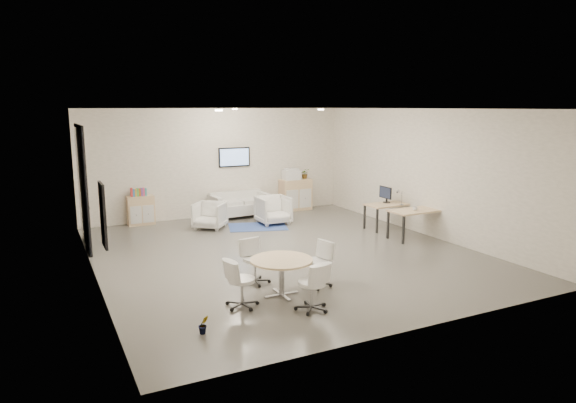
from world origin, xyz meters
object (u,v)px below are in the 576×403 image
Objects in this scene: sideboard_right at (296,195)px; desk_front at (417,213)px; desk_rear at (390,206)px; sideboard_left at (141,210)px; round_table at (281,264)px; armchair_right at (273,209)px; loveseat at (239,205)px; armchair_left at (210,214)px.

desk_front is (1.08, -4.53, 0.17)m from sideboard_right.
sideboard_left is at bearing 147.71° from desk_rear.
desk_rear is at bearing 34.07° from round_table.
armchair_right reaches higher than desk_rear.
armchair_right is (3.35, -1.53, 0.03)m from sideboard_left.
round_table is (1.15, -6.66, 0.17)m from sideboard_left.
armchair_left is at bearing -143.29° from loveseat.
sideboard_left is 2.83m from loveseat.
desk_rear is at bearing 87.35° from desk_front.
armchair_left is 5.42m from desk_front.
armchair_left reaches higher than desk_front.
armchair_right reaches higher than desk_front.
sideboard_right reaches higher than sideboard_left.
sideboard_right reaches higher than armchair_left.
armchair_right is at bearing 30.90° from armchair_left.
sideboard_right reaches higher than round_table.
sideboard_left is 4.81m from sideboard_right.
desk_rear is (1.11, -3.39, 0.13)m from sideboard_right.
armchair_right is (1.78, -0.24, 0.04)m from armchair_left.
sideboard_right is at bearing 106.05° from desk_rear.
armchair_right is 0.64× the size of desk_rear.
desk_rear is 1.23× the size of round_table.
round_table is (-3.65, -6.61, 0.08)m from sideboard_right.
desk_front is at bearing -94.07° from desk_rear.
armchair_left is (-3.23, -1.24, -0.09)m from sideboard_right.
sideboard_left is 1.02× the size of armchair_left.
desk_rear is at bearing 12.27° from armchair_left.
loveseat is 5.34m from desk_front.
armchair_right is 0.79× the size of round_table.
sideboard_left is 0.75× the size of round_table.
armchair_left is 0.56× the size of desk_front.
round_table is (-2.20, -5.13, 0.14)m from armchair_right.
armchair_right is 0.61× the size of desk_front.
sideboard_left is at bearing 171.45° from loveseat.
sideboard_left reaches higher than desk_front.
sideboard_left is 7.46m from desk_front.
sideboard_right is 2.08m from armchair_right.
sideboard_right is at bearing 46.56° from armchair_right.
loveseat is 2.01× the size of armchair_right.
armchair_right reaches higher than sideboard_left.
desk_rear is (5.92, -3.44, 0.21)m from sideboard_left.
desk_front is (3.06, -4.37, 0.32)m from loveseat.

